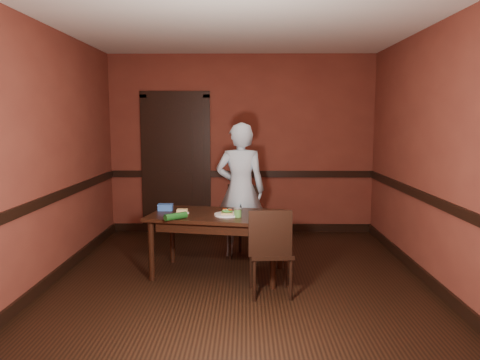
{
  "coord_description": "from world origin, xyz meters",
  "views": [
    {
      "loc": [
        0.06,
        -4.87,
        1.72
      ],
      "look_at": [
        0.0,
        0.35,
        1.05
      ],
      "focal_mm": 35.0,
      "sensor_mm": 36.0,
      "label": 1
    }
  ],
  "objects_px": {
    "chair_near": "(271,251)",
    "sauce_jar": "(238,212)",
    "food_tub": "(165,207)",
    "sandwich_plate": "(227,214)",
    "chair_far": "(248,222)",
    "cheese_saucer": "(182,212)",
    "dining_table": "(218,244)",
    "person": "(240,190)"
  },
  "relations": [
    {
      "from": "dining_table",
      "to": "person",
      "type": "bearing_deg",
      "value": 82.7
    },
    {
      "from": "sandwich_plate",
      "to": "person",
      "type": "bearing_deg",
      "value": 80.77
    },
    {
      "from": "chair_far",
      "to": "sandwich_plate",
      "type": "xyz_separation_m",
      "value": [
        -0.24,
        -0.75,
        0.26
      ]
    },
    {
      "from": "chair_far",
      "to": "cheese_saucer",
      "type": "distance_m",
      "value": 1.02
    },
    {
      "from": "person",
      "to": "sauce_jar",
      "type": "distance_m",
      "value": 0.92
    },
    {
      "from": "chair_far",
      "to": "sandwich_plate",
      "type": "bearing_deg",
      "value": -87.2
    },
    {
      "from": "dining_table",
      "to": "person",
      "type": "relative_size",
      "value": 0.87
    },
    {
      "from": "chair_far",
      "to": "sauce_jar",
      "type": "xyz_separation_m",
      "value": [
        -0.12,
        -0.83,
        0.29
      ]
    },
    {
      "from": "food_tub",
      "to": "chair_far",
      "type": "bearing_deg",
      "value": 24.76
    },
    {
      "from": "sauce_jar",
      "to": "cheese_saucer",
      "type": "relative_size",
      "value": 0.63
    },
    {
      "from": "chair_near",
      "to": "sandwich_plate",
      "type": "xyz_separation_m",
      "value": [
        -0.45,
        0.51,
        0.27
      ]
    },
    {
      "from": "person",
      "to": "cheese_saucer",
      "type": "height_order",
      "value": "person"
    },
    {
      "from": "sauce_jar",
      "to": "food_tub",
      "type": "distance_m",
      "value": 0.91
    },
    {
      "from": "dining_table",
      "to": "sauce_jar",
      "type": "bearing_deg",
      "value": -26.6
    },
    {
      "from": "person",
      "to": "sandwich_plate",
      "type": "xyz_separation_m",
      "value": [
        -0.13,
        -0.83,
        -0.13
      ]
    },
    {
      "from": "dining_table",
      "to": "food_tub",
      "type": "bearing_deg",
      "value": 173.07
    },
    {
      "from": "chair_near",
      "to": "person",
      "type": "height_order",
      "value": "person"
    },
    {
      "from": "cheese_saucer",
      "to": "sauce_jar",
      "type": "bearing_deg",
      "value": -16.9
    },
    {
      "from": "cheese_saucer",
      "to": "sandwich_plate",
      "type": "bearing_deg",
      "value": -11.89
    },
    {
      "from": "sauce_jar",
      "to": "person",
      "type": "bearing_deg",
      "value": 88.78
    },
    {
      "from": "dining_table",
      "to": "chair_near",
      "type": "relative_size",
      "value": 1.67
    },
    {
      "from": "person",
      "to": "cheese_saucer",
      "type": "xyz_separation_m",
      "value": [
        -0.64,
        -0.72,
        -0.14
      ]
    },
    {
      "from": "food_tub",
      "to": "dining_table",
      "type": "bearing_deg",
      "value": -19.1
    },
    {
      "from": "chair_far",
      "to": "food_tub",
      "type": "height_order",
      "value": "chair_far"
    },
    {
      "from": "chair_near",
      "to": "cheese_saucer",
      "type": "height_order",
      "value": "chair_near"
    },
    {
      "from": "chair_far",
      "to": "cheese_saucer",
      "type": "relative_size",
      "value": 5.82
    },
    {
      "from": "cheese_saucer",
      "to": "food_tub",
      "type": "bearing_deg",
      "value": 141.4
    },
    {
      "from": "chair_far",
      "to": "cheese_saucer",
      "type": "bearing_deg",
      "value": -118.7
    },
    {
      "from": "person",
      "to": "sandwich_plate",
      "type": "relative_size",
      "value": 5.98
    },
    {
      "from": "chair_near",
      "to": "sandwich_plate",
      "type": "bearing_deg",
      "value": -52.87
    },
    {
      "from": "cheese_saucer",
      "to": "food_tub",
      "type": "distance_m",
      "value": 0.28
    },
    {
      "from": "chair_far",
      "to": "food_tub",
      "type": "relative_size",
      "value": 5.11
    },
    {
      "from": "chair_far",
      "to": "person",
      "type": "distance_m",
      "value": 0.42
    },
    {
      "from": "sandwich_plate",
      "to": "cheese_saucer",
      "type": "bearing_deg",
      "value": 168.11
    },
    {
      "from": "chair_far",
      "to": "cheese_saucer",
      "type": "height_order",
      "value": "chair_far"
    },
    {
      "from": "chair_near",
      "to": "sauce_jar",
      "type": "distance_m",
      "value": 0.62
    },
    {
      "from": "cheese_saucer",
      "to": "food_tub",
      "type": "height_order",
      "value": "food_tub"
    },
    {
      "from": "sandwich_plate",
      "to": "food_tub",
      "type": "relative_size",
      "value": 1.61
    },
    {
      "from": "dining_table",
      "to": "sandwich_plate",
      "type": "bearing_deg",
      "value": -28.41
    },
    {
      "from": "sandwich_plate",
      "to": "food_tub",
      "type": "height_order",
      "value": "food_tub"
    },
    {
      "from": "sandwich_plate",
      "to": "cheese_saucer",
      "type": "xyz_separation_m",
      "value": [
        -0.5,
        0.11,
        -0.0
      ]
    },
    {
      "from": "chair_near",
      "to": "cheese_saucer",
      "type": "bearing_deg",
      "value": -37.06
    }
  ]
}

